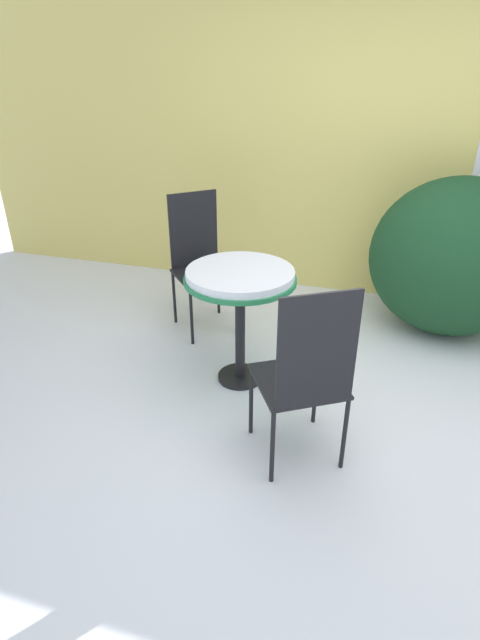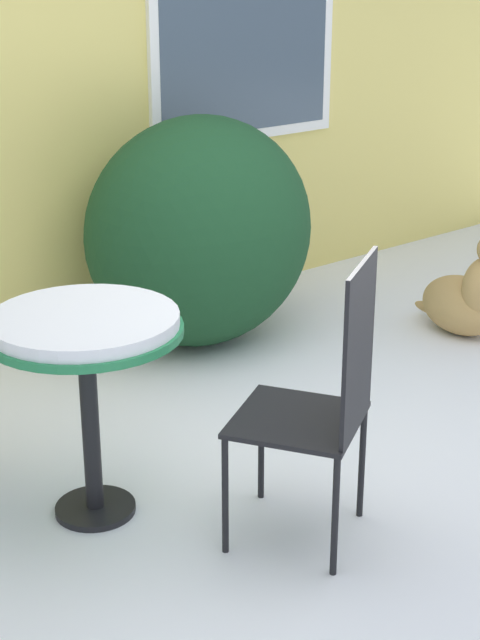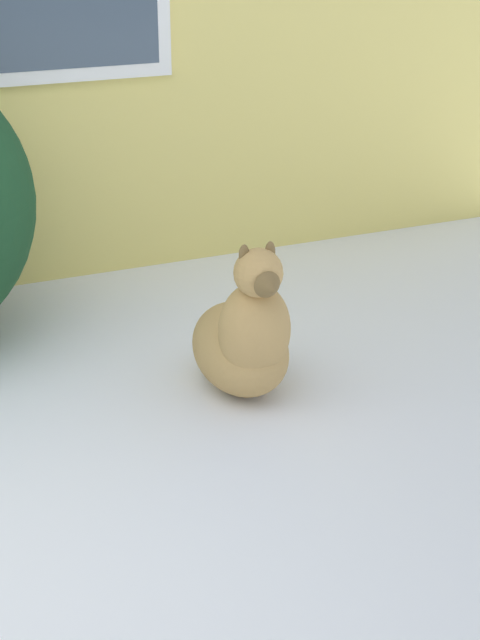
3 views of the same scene
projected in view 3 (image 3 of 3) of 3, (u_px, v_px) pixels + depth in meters
dog at (245, 339)px, 3.56m from camera, size 0.37×0.69×0.63m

